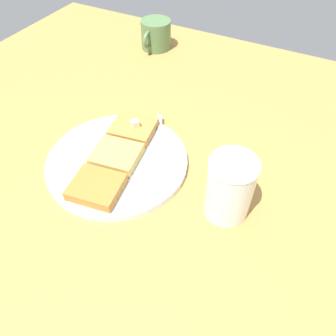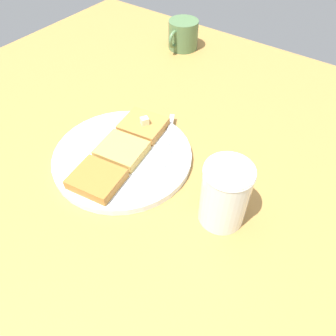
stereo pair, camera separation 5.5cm
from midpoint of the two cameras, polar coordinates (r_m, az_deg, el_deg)
name	(u,v)px [view 1 (the left image)]	position (r cm, az deg, el deg)	size (l,w,h in cm)	color
table_surface	(116,145)	(68.60, -11.30, 3.87)	(106.02, 106.02, 2.87)	#AA7C3E
plate	(117,161)	(62.11, -11.33, 1.07)	(26.14, 26.14, 1.35)	silver
toast_slice_left	(133,129)	(66.06, -8.46, 6.71)	(7.36, 8.28, 1.88)	#B57C3A
toast_slice_middle	(116,155)	(61.05, -11.53, 2.05)	(7.36, 8.28, 1.88)	tan
toast_slice_right	(96,187)	(56.71, -15.09, -3.38)	(7.36, 8.28, 1.88)	#AC702E
butter_pat_primary	(135,124)	(64.52, -8.25, 7.54)	(1.48, 1.33, 1.48)	beige
fork	(160,144)	(63.19, -3.88, 4.02)	(14.73, 8.92, 0.36)	silver
syrup_jar	(229,190)	(51.13, 7.59, -3.94)	(7.57, 7.57, 11.26)	#391709
coffee_mug	(156,35)	(96.80, -3.90, 22.12)	(10.70, 8.14, 7.53)	#4F7245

